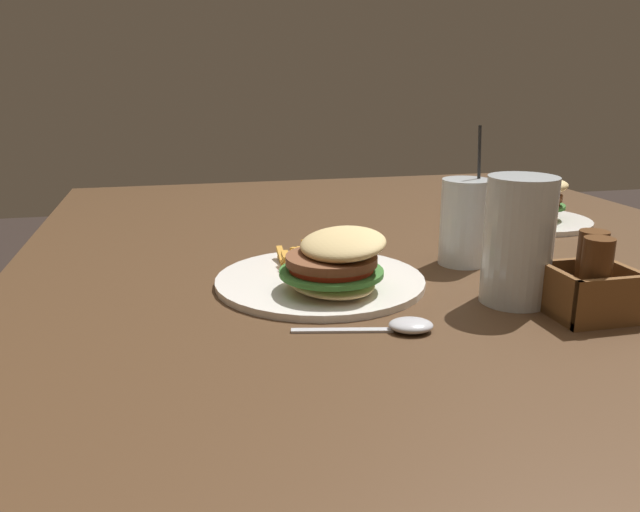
{
  "coord_description": "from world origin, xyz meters",
  "views": [
    {
      "loc": [
        0.92,
        -0.37,
        1.02
      ],
      "look_at": [
        0.09,
        -0.18,
        0.77
      ],
      "focal_mm": 35.0,
      "sensor_mm": 36.0,
      "label": 1
    }
  ],
  "objects_px": {
    "juice_glass": "(464,226)",
    "spoon": "(404,326)",
    "condiment_caddy": "(591,286)",
    "meal_plate_far": "(535,207)",
    "meal_plate_near": "(327,270)",
    "beer_glass": "(518,243)"
  },
  "relations": [
    {
      "from": "spoon",
      "to": "meal_plate_far",
      "type": "distance_m",
      "value": 0.65
    },
    {
      "from": "meal_plate_near",
      "to": "spoon",
      "type": "bearing_deg",
      "value": 17.92
    },
    {
      "from": "meal_plate_far",
      "to": "condiment_caddy",
      "type": "relative_size",
      "value": 2.21
    },
    {
      "from": "condiment_caddy",
      "to": "juice_glass",
      "type": "bearing_deg",
      "value": -167.29
    },
    {
      "from": "meal_plate_far",
      "to": "meal_plate_near",
      "type": "bearing_deg",
      "value": -59.2
    },
    {
      "from": "beer_glass",
      "to": "spoon",
      "type": "distance_m",
      "value": 0.2
    },
    {
      "from": "juice_glass",
      "to": "spoon",
      "type": "height_order",
      "value": "juice_glass"
    },
    {
      "from": "meal_plate_near",
      "to": "juice_glass",
      "type": "bearing_deg",
      "value": 107.43
    },
    {
      "from": "meal_plate_near",
      "to": "spoon",
      "type": "distance_m",
      "value": 0.17
    },
    {
      "from": "juice_glass",
      "to": "condiment_caddy",
      "type": "height_order",
      "value": "juice_glass"
    },
    {
      "from": "spoon",
      "to": "meal_plate_far",
      "type": "relative_size",
      "value": 0.73
    },
    {
      "from": "beer_glass",
      "to": "meal_plate_far",
      "type": "height_order",
      "value": "beer_glass"
    },
    {
      "from": "meal_plate_near",
      "to": "spoon",
      "type": "xyz_separation_m",
      "value": [
        0.16,
        0.05,
        -0.02
      ]
    },
    {
      "from": "spoon",
      "to": "meal_plate_near",
      "type": "bearing_deg",
      "value": 119.93
    },
    {
      "from": "beer_glass",
      "to": "spoon",
      "type": "xyz_separation_m",
      "value": [
        0.06,
        -0.18,
        -0.07
      ]
    },
    {
      "from": "juice_glass",
      "to": "meal_plate_far",
      "type": "height_order",
      "value": "juice_glass"
    },
    {
      "from": "beer_glass",
      "to": "juice_glass",
      "type": "height_order",
      "value": "juice_glass"
    },
    {
      "from": "meal_plate_near",
      "to": "juice_glass",
      "type": "height_order",
      "value": "juice_glass"
    },
    {
      "from": "juice_glass",
      "to": "spoon",
      "type": "bearing_deg",
      "value": -38.1
    },
    {
      "from": "meal_plate_far",
      "to": "condiment_caddy",
      "type": "bearing_deg",
      "value": -24.29
    },
    {
      "from": "meal_plate_near",
      "to": "meal_plate_far",
      "type": "relative_size",
      "value": 1.3
    },
    {
      "from": "meal_plate_far",
      "to": "juice_glass",
      "type": "bearing_deg",
      "value": -49.63
    }
  ]
}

